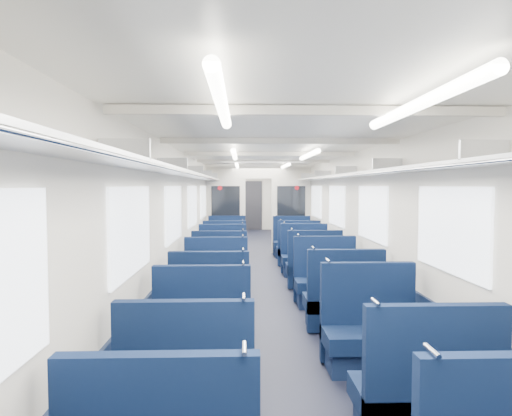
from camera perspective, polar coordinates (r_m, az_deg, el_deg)
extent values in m
cube|color=black|center=(9.15, 0.96, -8.47)|extent=(2.80, 18.00, 0.01)
cube|color=silver|center=(8.99, 0.97, 6.38)|extent=(2.80, 18.00, 0.01)
cube|color=beige|center=(9.03, -7.94, -1.12)|extent=(0.02, 18.00, 2.35)
cube|color=#0F1A32|center=(9.13, -7.81, -6.30)|extent=(0.03, 17.90, 0.70)
cube|color=beige|center=(9.17, 9.74, -1.08)|extent=(0.02, 18.00, 2.35)
cube|color=#0F1A32|center=(9.26, 9.61, -6.18)|extent=(0.03, 17.90, 0.70)
cube|color=beige|center=(17.98, -0.43, 0.89)|extent=(2.80, 0.02, 2.35)
cube|color=#B2B5BA|center=(9.00, -6.83, 3.93)|extent=(0.34, 17.40, 0.04)
cylinder|color=silver|center=(8.98, -5.68, 3.81)|extent=(0.02, 17.40, 0.02)
cube|color=#B2B5BA|center=(3.07, -16.73, 7.35)|extent=(0.34, 0.03, 0.14)
cube|color=#B2B5BA|center=(5.03, -10.84, 5.64)|extent=(0.34, 0.03, 0.14)
cube|color=#B2B5BA|center=(7.01, -8.27, 4.87)|extent=(0.34, 0.03, 0.14)
cube|color=#B2B5BA|center=(9.00, -6.83, 4.44)|extent=(0.34, 0.03, 0.14)
cube|color=#B2B5BA|center=(10.99, -5.92, 4.16)|extent=(0.34, 0.03, 0.14)
cube|color=#B2B5BA|center=(12.99, -5.29, 3.97)|extent=(0.34, 0.03, 0.14)
cube|color=#B2B5BA|center=(14.98, -4.83, 3.83)|extent=(0.34, 0.03, 0.14)
cube|color=#B2B5BA|center=(16.98, -4.47, 3.72)|extent=(0.34, 0.03, 0.14)
cube|color=#B2B5BA|center=(9.11, 8.67, 3.91)|extent=(0.34, 17.40, 0.04)
cylinder|color=silver|center=(9.08, 7.55, 3.79)|extent=(0.02, 17.40, 0.02)
cube|color=#B2B5BA|center=(3.40, 27.53, 6.70)|extent=(0.34, 0.03, 0.14)
cube|color=#B2B5BA|center=(5.24, 16.70, 5.46)|extent=(0.34, 0.03, 0.14)
cube|color=#B2B5BA|center=(7.16, 11.60, 4.80)|extent=(0.34, 0.03, 0.14)
cube|color=#B2B5BA|center=(9.12, 8.68, 4.41)|extent=(0.34, 0.03, 0.14)
cube|color=#B2B5BA|center=(11.09, 6.79, 4.15)|extent=(0.34, 0.03, 0.14)
cube|color=#B2B5BA|center=(13.07, 5.48, 3.96)|extent=(0.34, 0.03, 0.14)
cube|color=#B2B5BA|center=(15.05, 4.51, 3.83)|extent=(0.34, 0.03, 0.14)
cube|color=#B2B5BA|center=(17.04, 3.77, 3.72)|extent=(0.34, 0.03, 0.14)
cube|color=white|center=(3.90, -15.85, -2.88)|extent=(0.02, 1.30, 0.75)
cube|color=white|center=(6.15, -10.65, -0.74)|extent=(0.02, 1.30, 0.75)
cube|color=white|center=(8.42, -8.25, 0.25)|extent=(0.02, 1.30, 0.75)
cube|color=white|center=(10.71, -6.87, 0.82)|extent=(0.02, 1.30, 0.75)
cube|color=white|center=(13.50, -5.83, 1.25)|extent=(0.02, 1.30, 0.75)
cube|color=white|center=(15.79, -5.24, 1.49)|extent=(0.02, 1.30, 0.75)
cube|color=white|center=(4.19, 23.88, -2.62)|extent=(0.02, 1.30, 0.75)
cube|color=white|center=(6.34, 14.84, -0.68)|extent=(0.02, 1.30, 0.75)
cube|color=white|center=(8.56, 10.43, 0.28)|extent=(0.02, 1.30, 0.75)
cube|color=white|center=(10.82, 7.85, 0.84)|extent=(0.02, 1.30, 0.75)
cube|color=white|center=(13.59, 5.87, 1.26)|extent=(0.02, 1.30, 0.75)
cube|color=white|center=(15.87, 4.76, 1.50)|extent=(0.02, 1.30, 0.75)
cube|color=beige|center=(3.04, 6.63, 12.46)|extent=(2.70, 0.06, 0.06)
cube|color=beige|center=(5.01, 3.23, 8.69)|extent=(2.70, 0.06, 0.06)
cube|color=beige|center=(6.99, 1.78, 7.04)|extent=(2.70, 0.06, 0.06)
cube|color=beige|center=(8.99, 0.97, 6.12)|extent=(2.70, 0.06, 0.06)
cube|color=beige|center=(10.98, 0.46, 5.54)|extent=(2.70, 0.06, 0.06)
cube|color=beige|center=(12.98, 0.11, 5.13)|extent=(2.70, 0.06, 0.06)
cube|color=beige|center=(14.98, -0.15, 4.84)|extent=(2.70, 0.06, 0.06)
cube|color=beige|center=(16.97, -0.35, 4.61)|extent=(2.70, 0.06, 0.06)
cylinder|color=white|center=(2.51, -4.51, 13.35)|extent=(0.07, 1.60, 0.07)
cylinder|color=white|center=(6.48, -2.84, 6.93)|extent=(0.07, 1.60, 0.07)
cylinder|color=white|center=(9.97, -2.48, 5.51)|extent=(0.07, 1.60, 0.07)
cylinder|color=white|center=(14.47, -2.27, 4.70)|extent=(0.07, 1.60, 0.07)
cylinder|color=white|center=(2.69, 20.22, 12.46)|extent=(0.07, 1.60, 0.07)
cylinder|color=white|center=(6.55, 6.89, 6.86)|extent=(0.07, 1.60, 0.07)
cylinder|color=white|center=(10.02, 3.85, 5.50)|extent=(0.07, 1.60, 0.07)
cylinder|color=white|center=(14.50, 2.09, 4.70)|extent=(0.07, 1.60, 0.07)
cube|color=black|center=(17.92, -0.42, 0.33)|extent=(0.75, 0.06, 2.00)
cube|color=beige|center=(11.72, -3.96, -0.19)|extent=(1.05, 0.08, 2.35)
cube|color=black|center=(11.66, -3.97, 0.91)|extent=(0.76, 0.02, 0.80)
cylinder|color=#B90C17|center=(11.66, -4.72, 2.62)|extent=(0.12, 0.01, 0.12)
cube|color=beige|center=(11.79, 4.57, -0.17)|extent=(1.05, 0.08, 2.35)
cube|color=black|center=(11.73, 4.60, 0.91)|extent=(0.76, 0.02, 0.80)
cylinder|color=#B90C17|center=(11.73, 5.34, 2.62)|extent=(0.12, 0.01, 0.12)
cube|color=beige|center=(11.71, 0.32, 4.71)|extent=(0.70, 0.08, 0.35)
cylinder|color=silver|center=(2.12, -1.52, -17.82)|extent=(0.02, 0.14, 0.02)
cylinder|color=silver|center=(2.24, 21.94, -16.87)|extent=(0.02, 0.14, 0.02)
cube|color=#0C1C3D|center=(3.48, -8.80, -22.29)|extent=(0.95, 0.50, 0.16)
cube|color=#0C1C3D|center=(3.21, -9.31, -20.58)|extent=(0.95, 0.09, 1.01)
cylinder|color=silver|center=(3.02, -1.61, -11.51)|extent=(0.02, 0.14, 0.02)
cube|color=#0C1C3D|center=(3.55, 20.80, -21.88)|extent=(0.95, 0.50, 0.16)
cube|color=#0C1C3D|center=(3.30, 22.31, -20.08)|extent=(0.95, 0.09, 1.01)
cylinder|color=silver|center=(3.00, 15.31, -11.70)|extent=(0.02, 0.14, 0.02)
cube|color=#0C1C3D|center=(4.30, -7.28, -17.22)|extent=(0.95, 0.50, 0.16)
cube|color=#0C1732|center=(4.38, -7.27, -19.73)|extent=(0.88, 0.40, 0.24)
cube|color=#0C1C3D|center=(4.43, -7.04, -13.88)|extent=(0.95, 0.09, 1.01)
cylinder|color=silver|center=(4.29, -1.68, -7.17)|extent=(0.02, 0.14, 0.02)
cube|color=#0C1C3D|center=(4.57, 14.97, -16.08)|extent=(0.95, 0.50, 0.16)
cube|color=#0C1732|center=(4.64, 14.93, -18.46)|extent=(0.88, 0.40, 0.24)
cube|color=#0C1C3D|center=(4.70, 14.26, -12.97)|extent=(0.95, 0.09, 1.01)
cylinder|color=silver|center=(4.49, 9.36, -6.76)|extent=(0.02, 0.14, 0.02)
cube|color=#0C1C3D|center=(5.55, -5.97, -12.58)|extent=(0.95, 0.50, 0.16)
cube|color=#0C1732|center=(5.60, -5.95, -14.59)|extent=(0.88, 0.40, 0.24)
cube|color=#0C1C3D|center=(5.30, -6.14, -11.07)|extent=(0.95, 0.09, 1.01)
cylinder|color=silver|center=(5.18, -1.70, -5.42)|extent=(0.02, 0.14, 0.02)
cube|color=#0C1C3D|center=(5.79, 11.13, -11.96)|extent=(0.95, 0.50, 0.16)
cube|color=#0C1732|center=(5.84, 11.11, -13.90)|extent=(0.88, 0.40, 0.24)
cube|color=#0C1C3D|center=(5.54, 11.63, -10.48)|extent=(0.95, 0.09, 1.01)
cylinder|color=silver|center=(5.37, 7.48, -5.16)|extent=(0.02, 0.14, 0.02)
cube|color=#0C1C3D|center=(6.55, -5.30, -10.16)|extent=(0.95, 0.50, 0.16)
cube|color=#0C1732|center=(6.60, -5.29, -11.88)|extent=(0.88, 0.40, 0.24)
cube|color=#0C1C3D|center=(6.71, -5.20, -8.09)|extent=(0.95, 0.09, 1.01)
cylinder|color=silver|center=(6.62, -1.73, -3.61)|extent=(0.02, 0.14, 0.02)
cube|color=#0C1C3D|center=(6.73, 9.21, -9.83)|extent=(0.95, 0.50, 0.16)
cube|color=#0C1732|center=(6.78, 9.19, -11.51)|extent=(0.88, 0.40, 0.24)
cube|color=#0C1C3D|center=(6.89, 8.89, -7.83)|extent=(0.95, 0.09, 1.01)
cylinder|color=silver|center=(6.75, 5.55, -3.50)|extent=(0.02, 0.14, 0.02)
cube|color=#0C1C3D|center=(7.83, -4.71, -7.99)|extent=(0.95, 0.50, 0.16)
cube|color=#0C1732|center=(7.87, -4.71, -9.45)|extent=(0.88, 0.40, 0.24)
cube|color=#0C1C3D|center=(7.60, -4.80, -6.79)|extent=(0.95, 0.09, 1.01)
cylinder|color=silver|center=(7.51, -1.74, -2.83)|extent=(0.02, 0.14, 0.02)
cube|color=#0C1C3D|center=(7.97, 7.43, -7.82)|extent=(0.95, 0.50, 0.16)
cube|color=#0C1732|center=(8.01, 7.42, -9.26)|extent=(0.88, 0.40, 0.24)
cube|color=#0C1C3D|center=(7.73, 7.68, -6.64)|extent=(0.95, 0.09, 1.01)
cylinder|color=silver|center=(7.61, 4.71, -2.77)|extent=(0.02, 0.14, 0.02)
cube|color=#0C1C3D|center=(8.72, -4.41, -6.87)|extent=(0.95, 0.50, 0.16)
cube|color=#0C1732|center=(8.76, -4.40, -8.18)|extent=(0.88, 0.40, 0.24)
cube|color=#0C1C3D|center=(8.89, -4.36, -5.37)|extent=(0.95, 0.09, 1.01)
cylinder|color=silver|center=(8.82, -1.75, -1.98)|extent=(0.02, 0.14, 0.02)
cube|color=#0C1C3D|center=(8.90, 6.44, -6.69)|extent=(0.95, 0.50, 0.16)
cube|color=#0C1732|center=(8.93, 6.43, -7.98)|extent=(0.88, 0.40, 0.24)
cube|color=#0C1C3D|center=(9.06, 6.26, -5.22)|extent=(0.95, 0.09, 1.01)
cylinder|color=silver|center=(8.96, 3.72, -1.91)|extent=(0.02, 0.14, 0.02)
cube|color=#0C1C3D|center=(9.98, -4.08, -5.63)|extent=(0.95, 0.50, 0.16)
cube|color=#0C1732|center=(10.01, -4.07, -6.78)|extent=(0.88, 0.40, 0.24)
cube|color=#0C1C3D|center=(9.75, -4.13, -4.63)|extent=(0.95, 0.09, 1.01)
cylinder|color=silver|center=(9.69, -1.76, -1.54)|extent=(0.02, 0.14, 0.02)
cube|color=#0C1C3D|center=(10.05, 5.47, -5.57)|extent=(0.95, 0.50, 0.16)
cube|color=#0C1732|center=(10.08, 5.46, -6.72)|extent=(0.88, 0.40, 0.24)
cube|color=#0C1C3D|center=(9.82, 5.62, -4.59)|extent=(0.95, 0.09, 1.01)
cylinder|color=silver|center=(9.72, 3.28, -1.53)|extent=(0.02, 0.14, 0.02)
cube|color=#0C1C3D|center=(11.17, -3.83, -4.71)|extent=(0.95, 0.50, 0.16)
cube|color=#0C1732|center=(11.20, -3.83, -5.74)|extent=(0.88, 0.40, 0.24)
cube|color=#0C1C3D|center=(11.35, -3.80, -3.57)|extent=(0.95, 0.09, 1.01)
cylinder|color=silver|center=(11.30, -1.77, -0.91)|extent=(0.02, 0.14, 0.02)
cube|color=#0C1C3D|center=(11.11, 4.76, -4.76)|extent=(0.95, 0.50, 0.16)
cube|color=#0C1732|center=(11.14, 4.76, -5.80)|extent=(0.88, 0.40, 0.24)
cube|color=#0C1C3D|center=(11.28, 4.65, -3.61)|extent=(0.95, 0.09, 1.01)
cylinder|color=silver|center=(11.20, 2.61, -0.94)|extent=(0.02, 0.14, 0.02)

